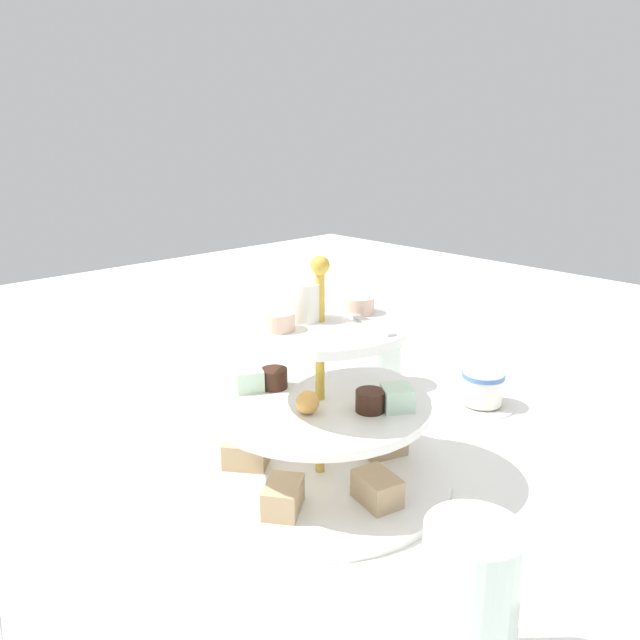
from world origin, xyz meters
name	(u,v)px	position (x,y,z in m)	size (l,w,h in m)	color
ground_plane	(320,479)	(0.00, 0.00, 0.00)	(2.40, 2.40, 0.00)	white
tiered_serving_stand	(320,421)	(0.00, 0.00, 0.07)	(0.29, 0.29, 0.25)	white
water_glass_tall_right	(469,605)	(-0.26, 0.11, 0.06)	(0.07, 0.07, 0.12)	silver
water_glass_short_left	(381,362)	(0.13, -0.25, 0.04)	(0.06, 0.06, 0.07)	silver
teacup_with_saucer	(482,390)	(-0.02, -0.30, 0.02)	(0.09, 0.09, 0.05)	white
butter_knife_right	(631,494)	(-0.25, -0.22, 0.00)	(0.17, 0.01, 0.00)	silver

